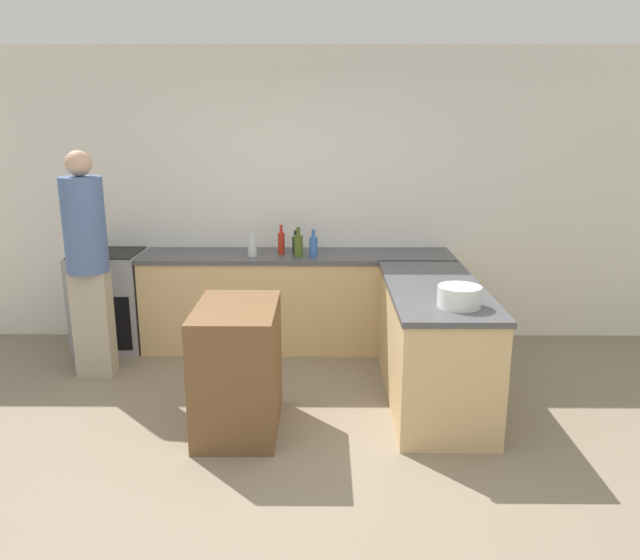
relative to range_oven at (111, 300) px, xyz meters
The scene contains 13 objects.
ground_plane 2.77m from the range_oven, 51.07° to the right, with size 14.00×14.00×0.00m, color gray.
wall_back 1.97m from the range_oven, 10.65° to the left, with size 8.00×0.06×2.70m.
counter_back 1.72m from the range_oven, ahead, with size 2.81×0.61×0.88m.
counter_peninsula 3.00m from the range_oven, 21.89° to the right, with size 0.69×1.69×0.88m.
range_oven is the anchor object (origin of this frame).
island_table 2.11m from the range_oven, 48.97° to the right, with size 0.54×0.81×0.87m.
mixing_bowl 3.32m from the range_oven, 29.81° to the right, with size 0.28×0.28×0.14m.
wine_bottle_dark 1.78m from the range_oven, ahead, with size 0.06×0.06×0.21m.
hot_sauce_bottle 1.67m from the range_oven, ahead, with size 0.06×0.06×0.27m.
vinegar_bottle_clear 1.43m from the range_oven, ahead, with size 0.08×0.08×0.21m.
water_bottle_blue 1.95m from the range_oven, ahead, with size 0.07×0.07×0.24m.
olive_oil_bottle 1.83m from the range_oven, ahead, with size 0.08×0.08×0.26m.
person_by_range 0.89m from the range_oven, 83.10° to the right, with size 0.33×0.33×1.83m.
Camera 1 is at (0.25, -3.38, 2.06)m, focal length 35.00 mm.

